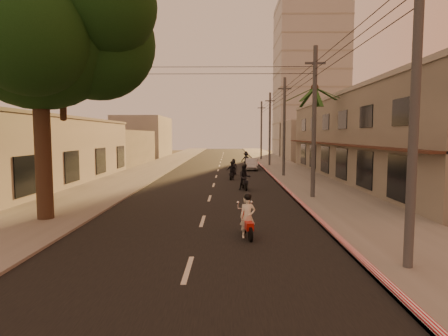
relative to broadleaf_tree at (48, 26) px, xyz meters
The scene contains 20 objects.
ground 10.96m from the broadleaf_tree, 17.97° to the right, with size 160.00×160.00×0.00m, color #383023.
road 20.84m from the broadleaf_tree, 69.68° to the left, with size 10.00×140.00×0.02m, color black.
sidewalk_right 24.26m from the broadleaf_tree, 51.68° to the left, with size 5.00×140.00×0.12m, color slate.
sidewalk_left 19.76m from the broadleaf_tree, 92.85° to the left, with size 5.00×140.00×0.12m, color slate.
curb_stripe 19.30m from the broadleaf_tree, 47.67° to the left, with size 0.20×60.00×0.20m, color red.
shophouse_row 26.41m from the broadleaf_tree, 37.63° to the left, with size 8.80×34.20×7.30m.
left_building 15.15m from the broadleaf_tree, 121.87° to the left, with size 8.20×24.20×5.20m.
distant_tower 58.67m from the broadleaf_tree, 67.22° to the left, with size 12.10×12.10×28.00m.
broadleaf_tree is the anchor object (origin of this frame).
palm_tree 20.18m from the broadleaf_tree, 43.48° to the left, with size 5.00×5.00×8.20m.
utility_poles 22.06m from the broadleaf_tree, 54.34° to the left, with size 1.20×48.26×9.00m.
filler_right 47.87m from the broadleaf_tree, 64.31° to the left, with size 8.00×14.00×6.00m, color #A49F94.
filler_left_near 33.30m from the broadleaf_tree, 103.06° to the left, with size 8.00×14.00×4.40m, color #A49F94.
filler_left_far 50.64m from the broadleaf_tree, 98.43° to the left, with size 8.00×14.00×7.00m, color #A49F94.
scooter_red 11.80m from the broadleaf_tree, 18.14° to the right, with size 0.75×1.72×1.69m.
scooter_mid_a 15.08m from the broadleaf_tree, 46.99° to the left, with size 1.02×1.88×1.85m.
scooter_mid_b 19.08m from the broadleaf_tree, 62.56° to the left, with size 1.02×1.62×1.60m.
scooter_far_a 22.31m from the broadleaf_tree, 66.83° to the left, with size 0.76×1.61×1.57m.
scooter_far_b 31.57m from the broadleaf_tree, 71.20° to the left, with size 1.35×1.88×1.86m.
parked_car 27.86m from the broadleaf_tree, 67.37° to the left, with size 1.50×3.89×1.26m, color #A6A8AE.
Camera 1 is at (1.16, -14.30, 3.82)m, focal length 30.00 mm.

